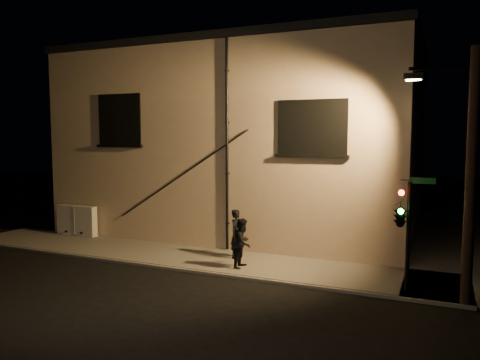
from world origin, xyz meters
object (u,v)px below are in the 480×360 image
at_px(pedestrian_b, 243,243).
at_px(pedestrian_a, 237,234).
at_px(streetlamp_pole, 467,171).
at_px(utility_cabinet, 77,220).
at_px(traffic_signal, 401,215).

bearing_deg(pedestrian_b, pedestrian_a, 32.29).
relative_size(pedestrian_a, streetlamp_pole, 0.26).
distance_m(utility_cabinet, traffic_signal, 14.56).
bearing_deg(traffic_signal, pedestrian_a, 165.56).
bearing_deg(pedestrian_b, utility_cabinet, 78.26).
xyz_separation_m(pedestrian_a, pedestrian_b, (0.69, -1.08, -0.05)).
height_order(traffic_signal, streetlamp_pole, streetlamp_pole).
height_order(utility_cabinet, traffic_signal, traffic_signal).
height_order(pedestrian_b, traffic_signal, traffic_signal).
relative_size(pedestrian_b, streetlamp_pole, 0.25).
distance_m(pedestrian_a, streetlamp_pole, 8.23).
relative_size(traffic_signal, streetlamp_pole, 0.48).
relative_size(utility_cabinet, pedestrian_b, 1.21).
bearing_deg(traffic_signal, utility_cabinet, 171.00).
distance_m(traffic_signal, streetlamp_pole, 2.16).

